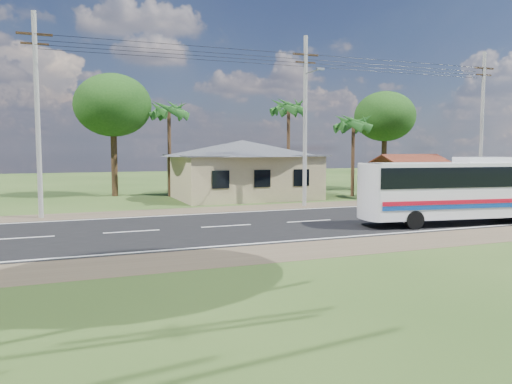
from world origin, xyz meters
TOP-DOWN VIEW (x-y plane):
  - ground at (0.00, 0.00)m, footprint 120.00×120.00m
  - road at (0.00, 0.00)m, footprint 120.00×16.00m
  - house at (1.00, 13.00)m, footprint 12.40×10.00m
  - waiting_shed at (13.00, 8.50)m, footprint 5.20×4.48m
  - concrete_barrier at (12.00, 5.60)m, footprint 7.00×0.30m
  - utility_poles at (2.67, 6.49)m, footprint 32.80×2.22m
  - palm_near at (9.50, 11.00)m, footprint 2.80×2.80m
  - palm_mid at (6.00, 15.50)m, footprint 2.80×2.80m
  - palm_far at (-4.00, 16.00)m, footprint 2.80×2.80m
  - tree_behind_house at (-8.00, 18.00)m, footprint 6.00×6.00m
  - tree_behind_shed at (16.00, 16.00)m, footprint 5.60×5.60m
  - coach_bus at (7.05, -3.54)m, footprint 10.95×3.70m
  - motorcycle at (9.48, 7.71)m, footprint 2.06×1.18m
  - person at (12.01, 5.39)m, footprint 0.74×0.54m

SIDE VIEW (x-z plane):
  - ground at x=0.00m, z-range 0.00..0.00m
  - road at x=0.00m, z-range -0.01..0.02m
  - concrete_barrier at x=12.00m, z-range 0.00..0.90m
  - motorcycle at x=9.48m, z-range 0.00..1.03m
  - person at x=12.01m, z-range 0.00..1.85m
  - coach_bus at x=7.05m, z-range 0.24..3.58m
  - house at x=1.00m, z-range 0.14..5.14m
  - waiting_shed at x=13.00m, z-range 1.05..4.40m
  - palm_near at x=9.50m, z-range 2.36..9.06m
  - utility_poles at x=2.67m, z-range 0.27..11.27m
  - palm_far at x=-4.00m, z-range 2.83..10.53m
  - tree_behind_shed at x=16.00m, z-range 2.17..11.19m
  - tree_behind_house at x=-8.00m, z-range 2.31..11.92m
  - palm_mid at x=6.00m, z-range 3.06..11.26m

